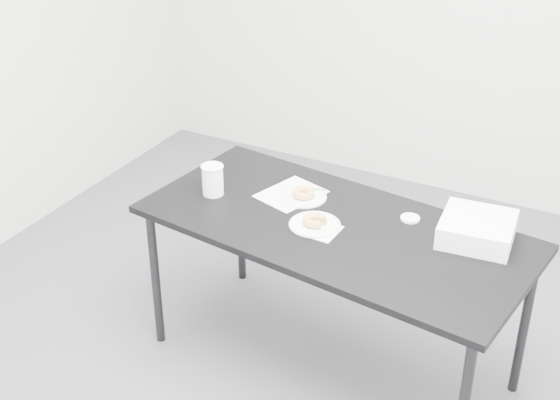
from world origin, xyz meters
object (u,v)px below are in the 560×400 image
at_px(donut_far, 303,193).
at_px(coffee_cup, 213,180).
at_px(plate_near, 315,225).
at_px(plate_far, 303,197).
at_px(donut_near, 315,220).
at_px(bakery_box, 477,229).
at_px(table, 334,236).
at_px(scorecard, 291,194).
at_px(pen, 312,190).

distance_m(donut_far, coffee_cup, 0.42).
height_order(plate_near, plate_far, plate_near).
distance_m(plate_near, donut_near, 0.02).
bearing_deg(plate_near, bakery_box, 18.35).
bearing_deg(donut_far, table, -34.28).
relative_size(scorecard, plate_far, 1.33).
relative_size(donut_near, bakery_box, 0.36).
xyz_separation_m(donut_near, donut_far, (-0.15, 0.20, -0.00)).
relative_size(pen, donut_near, 1.28).
xyz_separation_m(scorecard, plate_near, (0.22, -0.21, 0.00)).
bearing_deg(table, scorecard, 158.91).
bearing_deg(pen, table, -71.93).
relative_size(plate_near, plate_far, 1.03).
relative_size(scorecard, bakery_box, 0.98).
bearing_deg(table, plate_near, -139.65).
distance_m(table, scorecard, 0.34).
bearing_deg(plate_far, bakery_box, 0.70).
bearing_deg(plate_near, donut_near, 0.00).
height_order(donut_near, bakery_box, bakery_box).
relative_size(donut_far, coffee_cup, 0.69).
bearing_deg(coffee_cup, plate_near, -4.48).
relative_size(pen, plate_far, 0.62).
xyz_separation_m(pen, coffee_cup, (-0.39, -0.24, 0.07)).
bearing_deg(plate_near, coffee_cup, 175.52).
bearing_deg(plate_far, coffee_cup, -157.18).
xyz_separation_m(pen, donut_far, (-0.01, -0.08, 0.02)).
distance_m(donut_near, plate_far, 0.25).
distance_m(scorecard, donut_far, 0.07).
distance_m(table, plate_far, 0.28).
bearing_deg(scorecard, plate_far, 13.96).
distance_m(plate_near, coffee_cup, 0.54).
xyz_separation_m(scorecard, coffee_cup, (-0.32, -0.16, 0.07)).
relative_size(plate_far, coffee_cup, 1.48).
bearing_deg(plate_far, donut_far, -90.00).
bearing_deg(scorecard, donut_far, 13.96).
distance_m(scorecard, donut_near, 0.30).
bearing_deg(table, bakery_box, 23.71).
bearing_deg(pen, donut_far, -120.44).
xyz_separation_m(scorecard, plate_far, (0.06, -0.00, 0.00)).
xyz_separation_m(scorecard, bakery_box, (0.86, 0.01, 0.05)).
bearing_deg(table, donut_far, 153.20).
xyz_separation_m(table, scorecard, (-0.29, 0.16, 0.06)).
xyz_separation_m(plate_near, plate_far, (-0.15, 0.20, -0.00)).
bearing_deg(coffee_cup, scorecard, 27.34).
bearing_deg(bakery_box, scorecard, 175.00).
relative_size(pen, coffee_cup, 0.92).
distance_m(table, pen, 0.33).
bearing_deg(donut_near, coffee_cup, 175.52).
bearing_deg(plate_near, donut_far, 127.31).
xyz_separation_m(plate_near, donut_near, (0.00, 0.00, 0.02)).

